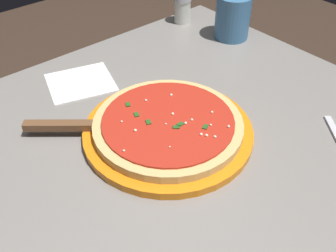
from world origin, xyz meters
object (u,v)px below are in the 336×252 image
cup_tall_drink (233,17)px  parmesan_shaker (182,9)px  napkin_folded_right (81,82)px  serving_plate (168,131)px  pizza (168,124)px  pizza_server (82,126)px

cup_tall_drink → parmesan_shaker: bearing=104.2°
napkin_folded_right → parmesan_shaker: 0.38m
serving_plate → parmesan_shaker: bearing=44.8°
parmesan_shaker → pizza: bearing=-135.2°
pizza_server → napkin_folded_right: size_ratio=1.45×
serving_plate → napkin_folded_right: size_ratio=2.27×
parmesan_shaker → serving_plate: bearing=-135.2°
serving_plate → cup_tall_drink: (0.37, 0.19, 0.05)m
pizza → napkin_folded_right: 0.26m
pizza_server → parmesan_shaker: 0.51m
napkin_folded_right → pizza: bearing=-82.3°
pizza → pizza_server: (-0.12, 0.10, -0.00)m
serving_plate → pizza: bearing=-73.6°
napkin_folded_right → parmesan_shaker: bearing=12.3°
pizza → parmesan_shaker: (0.33, 0.33, 0.01)m
pizza → serving_plate: bearing=106.4°
napkin_folded_right → pizza_server: bearing=-118.8°
pizza → pizza_server: pizza is taller
serving_plate → pizza_server: pizza_server is taller
pizza_server → parmesan_shaker: (0.45, 0.23, 0.02)m
pizza → parmesan_shaker: 0.47m
cup_tall_drink → pizza: bearing=-153.3°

